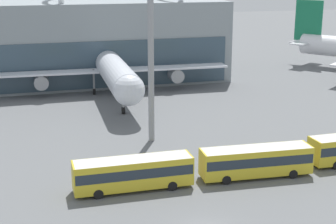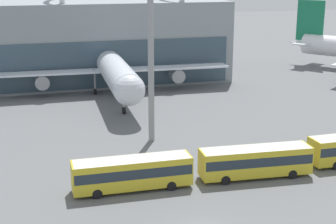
# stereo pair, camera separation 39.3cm
# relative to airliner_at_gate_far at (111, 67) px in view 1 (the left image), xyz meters

# --- Properties ---
(airliner_at_gate_far) EXTENTS (43.93, 41.93, 14.41)m
(airliner_at_gate_far) POSITION_rel_airliner_at_gate_far_xyz_m (0.00, 0.00, 0.00)
(airliner_at_gate_far) COLOR silver
(airliner_at_gate_far) RESTS_ON ground_plane
(shuttle_bus_0) EXTENTS (12.31, 3.04, 3.35)m
(shuttle_bus_0) POSITION_rel_airliner_at_gate_far_xyz_m (-5.40, -42.14, -3.15)
(shuttle_bus_0) COLOR gold
(shuttle_bus_0) RESTS_ON ground_plane
(shuttle_bus_1) EXTENTS (12.43, 3.64, 3.35)m
(shuttle_bus_1) POSITION_rel_airliner_at_gate_far_xyz_m (8.18, -42.60, -3.15)
(shuttle_bus_1) COLOR gold
(shuttle_bus_1) RESTS_ON ground_plane
(floodlight_mast) EXTENTS (2.06, 2.06, 25.04)m
(floodlight_mast) POSITION_rel_airliner_at_gate_far_xyz_m (0.40, -27.33, 8.74)
(floodlight_mast) COLOR gray
(floodlight_mast) RESTS_ON ground_plane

